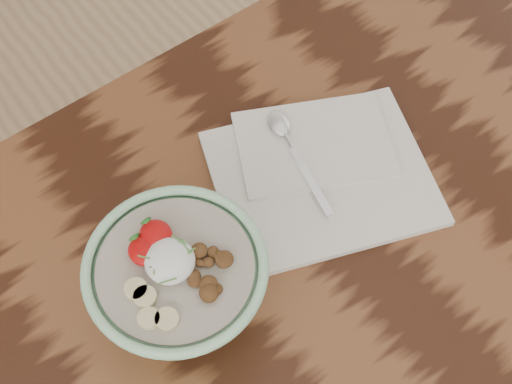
# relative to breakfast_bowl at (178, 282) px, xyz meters

# --- Properties ---
(table) EXTENTS (1.60, 0.90, 0.75)m
(table) POSITION_rel_breakfast_bowl_xyz_m (0.22, -0.10, -0.16)
(table) COLOR black
(table) RESTS_ON ground
(breakfast_bowl) EXTENTS (0.20, 0.20, 0.13)m
(breakfast_bowl) POSITION_rel_breakfast_bowl_xyz_m (0.00, 0.00, 0.00)
(breakfast_bowl) COLOR #A1D9AB
(breakfast_bowl) RESTS_ON table
(napkin) EXTENTS (0.34, 0.31, 0.02)m
(napkin) POSITION_rel_breakfast_bowl_xyz_m (0.25, 0.05, -0.06)
(napkin) COLOR white
(napkin) RESTS_ON table
(spoon) EXTENTS (0.06, 0.18, 0.01)m
(spoon) POSITION_rel_breakfast_bowl_xyz_m (0.24, 0.11, -0.05)
(spoon) COLOR silver
(spoon) RESTS_ON napkin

